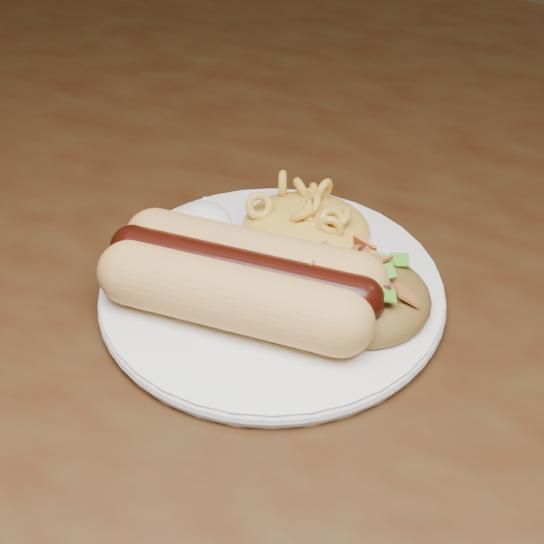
% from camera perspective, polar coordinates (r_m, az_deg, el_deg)
% --- Properties ---
extents(table, '(1.60, 0.90, 0.75)m').
position_cam_1_polar(table, '(0.66, 12.00, -4.03)').
color(table, black).
rests_on(table, floor).
extents(plate, '(0.27, 0.27, 0.01)m').
position_cam_1_polar(plate, '(0.53, 0.00, -1.30)').
color(plate, white).
rests_on(plate, table).
extents(hotdog, '(0.15, 0.08, 0.04)m').
position_cam_1_polar(hotdog, '(0.50, -2.04, -0.37)').
color(hotdog, '#D1B553').
rests_on(hotdog, plate).
extents(mac_and_cheese, '(0.11, 0.10, 0.03)m').
position_cam_1_polar(mac_and_cheese, '(0.56, 2.38, 4.06)').
color(mac_and_cheese, '#FFD748').
rests_on(mac_and_cheese, plate).
extents(sour_cream, '(0.04, 0.04, 0.03)m').
position_cam_1_polar(sour_cream, '(0.56, -4.93, 3.69)').
color(sour_cream, white).
rests_on(sour_cream, plate).
extents(taco_salad, '(0.09, 0.08, 0.04)m').
position_cam_1_polar(taco_salad, '(0.50, 6.05, -0.96)').
color(taco_salad, '#A1321A').
rests_on(taco_salad, plate).
extents(fork, '(0.03, 0.14, 0.00)m').
position_cam_1_polar(fork, '(0.56, -7.76, 0.52)').
color(fork, silver).
rests_on(fork, table).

